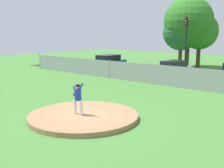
{
  "coord_description": "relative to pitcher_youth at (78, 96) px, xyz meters",
  "views": [
    {
      "loc": [
        9.3,
        -8.69,
        3.99
      ],
      "look_at": [
        -0.48,
        2.65,
        1.26
      ],
      "focal_mm": 43.98,
      "sensor_mm": 36.0,
      "label": 1
    }
  ],
  "objects": [
    {
      "name": "parked_car_teal",
      "position": [
        -10.78,
        14.34,
        -0.29
      ],
      "size": [
        2.02,
        4.75,
        1.73
      ],
      "color": "#146066",
      "rests_on": "ground_plane"
    },
    {
      "name": "tree_slender_far",
      "position": [
        -4.31,
        23.37,
        3.2
      ],
      "size": [
        4.34,
        4.34,
        6.51
      ],
      "color": "#4C331E",
      "rests_on": "ground_plane"
    },
    {
      "name": "asphalt_strip",
      "position": [
        0.1,
        14.75,
        -1.11
      ],
      "size": [
        44.0,
        7.0,
        0.01
      ],
      "primitive_type": "cube",
      "color": "#2B2B2D",
      "rests_on": "ground_plane"
    },
    {
      "name": "ground_plane",
      "position": [
        0.1,
        6.25,
        -1.12
      ],
      "size": [
        80.0,
        80.0,
        0.0
      ],
      "primitive_type": "plane",
      "color": "#427A33"
    },
    {
      "name": "pitchers_mound",
      "position": [
        0.1,
        0.25,
        -1.01
      ],
      "size": [
        5.25,
        5.25,
        0.22
      ],
      "primitive_type": "cylinder",
      "color": "#99704C",
      "rests_on": "ground_plane"
    },
    {
      "name": "traffic_light_near",
      "position": [
        -4.07,
        19.34,
        2.77
      ],
      "size": [
        0.28,
        0.46,
        5.78
      ],
      "color": "black",
      "rests_on": "ground_plane"
    },
    {
      "name": "tree_broad_right",
      "position": [
        -6.25,
        22.52,
        3.07
      ],
      "size": [
        4.39,
        4.39,
        6.4
      ],
      "color": "#4C331E",
      "rests_on": "ground_plane"
    },
    {
      "name": "chainlink_fence",
      "position": [
        0.1,
        10.25,
        -0.31
      ],
      "size": [
        35.93,
        0.07,
        1.71
      ],
      "color": "gray",
      "rests_on": "ground_plane"
    },
    {
      "name": "tree_broad_left",
      "position": [
        -5.53,
        22.84,
        4.37
      ],
      "size": [
        5.85,
        5.85,
        8.43
      ],
      "color": "#4C331E",
      "rests_on": "ground_plane"
    },
    {
      "name": "baseball",
      "position": [
        -0.58,
        1.11,
        -0.86
      ],
      "size": [
        0.07,
        0.07,
        0.07
      ],
      "primitive_type": "sphere",
      "color": "white",
      "rests_on": "pitchers_mound"
    },
    {
      "name": "pitcher_youth",
      "position": [
        0.0,
        0.0,
        0.0
      ],
      "size": [
        0.77,
        0.32,
        1.58
      ],
      "color": "silver",
      "rests_on": "pitchers_mound"
    },
    {
      "name": "parked_car_silver",
      "position": [
        -2.78,
        14.49,
        -0.36
      ],
      "size": [
        1.84,
        4.39,
        1.57
      ],
      "color": "#B7BABF",
      "rests_on": "ground_plane"
    }
  ]
}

